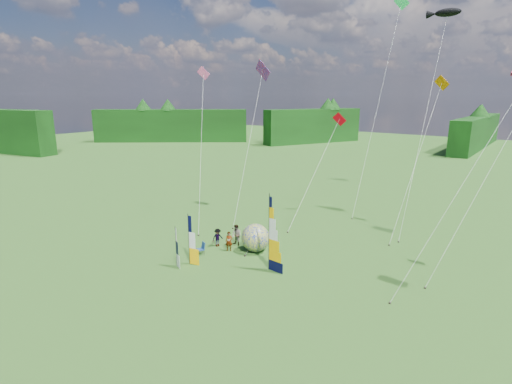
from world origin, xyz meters
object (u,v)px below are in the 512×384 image
Objects in this scene: spectator_a at (229,241)px; feather_banner_main at (269,234)px; bol_inflatable at (255,238)px; spectator_b at (237,235)px; spectator_d at (259,236)px; camp_chair at (200,249)px; side_banner_far at (176,247)px; spectator_c at (218,238)px; side_banner_left at (189,240)px; kite_whale at (425,113)px.

feather_banner_main is at bearing -41.49° from spectator_a.
bol_inflatable reaches higher than spectator_b.
camp_chair is (-2.49, -4.38, -0.30)m from spectator_d.
spectator_a is at bearing 91.60° from spectator_d.
bol_inflatable is at bearing 86.42° from side_banner_far.
spectator_c is 3.45m from spectator_d.
spectator_b is at bearing -26.36° from spectator_c.
feather_banner_main is at bearing -18.85° from spectator_b.
side_banner_left is 1.27× the size of side_banner_far.
bol_inflatable is at bearing -54.29° from spectator_c.
kite_whale is at bearing 83.76° from side_banner_far.
side_banner_far is (-0.49, -0.83, -0.40)m from side_banner_left.
side_banner_far is at bearing -160.15° from spectator_c.
side_banner_left is at bearing -130.32° from spectator_a.
camp_chair is 0.05× the size of kite_whale.
feather_banner_main is 2.40× the size of bol_inflatable.
camp_chair is (-1.24, -1.99, -0.29)m from spectator_a.
feather_banner_main reaches higher than bol_inflatable.
spectator_d reaches higher than spectator_c.
side_banner_left is 5.52m from bol_inflatable.
side_banner_left is at bearing -146.69° from feather_banner_main.
spectator_b is (0.85, 5.83, -0.59)m from side_banner_far.
spectator_a is 2.70m from spectator_d.
spectator_a is 1.05× the size of spectator_c.
spectator_d is at bearing 40.70° from spectator_b.
feather_banner_main is 3.35× the size of spectator_d.
camp_chair is at bearing 89.54° from spectator_d.
feather_banner_main is 6.89m from side_banner_far.
feather_banner_main is 1.45× the size of side_banner_left.
spectator_a is at bearing -126.42° from kite_whale.
side_banner_far is at bearing -116.67° from bol_inflatable.
camp_chair is (-0.94, -3.29, -0.37)m from spectator_b.
spectator_c is (-0.23, 4.69, -0.71)m from side_banner_far.
feather_banner_main is at bearing 164.31° from spectator_d.
side_banner_left is 2.26m from camp_chair.
feather_banner_main is 5.67m from spectator_b.
side_banner_left is at bearing 82.78° from side_banner_far.
spectator_a is at bearing -71.15° from spectator_b.
spectator_c is 1.49× the size of camp_chair.
side_banner_left is at bearing -47.50° from camp_chair.
spectator_c is at bearing 117.57° from camp_chair.
feather_banner_main reaches higher than spectator_a.
side_banner_far is 5.92m from spectator_b.
side_banner_far is at bearing -134.39° from spectator_a.
spectator_a is (-4.58, 0.92, -1.92)m from feather_banner_main.
spectator_c is at bearing 88.49° from side_banner_left.
side_banner_left is (-5.24, -2.78, -0.84)m from feather_banner_main.
side_banner_left is at bearing -152.43° from spectator_c.
kite_whale is at bearing -94.93° from spectator_d.
bol_inflatable reaches higher than camp_chair.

